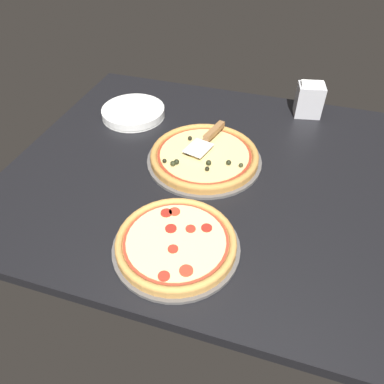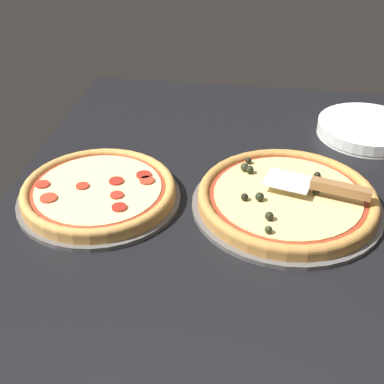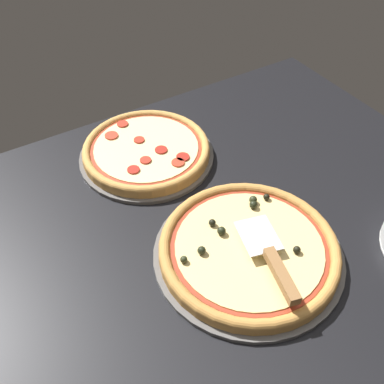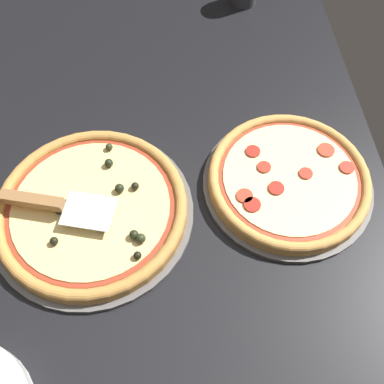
{
  "view_description": "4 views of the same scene",
  "coord_description": "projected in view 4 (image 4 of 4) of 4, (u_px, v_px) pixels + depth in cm",
  "views": [
    {
      "loc": [
        -22.37,
        96.24,
        79.32
      ],
      "look_at": [
        2.74,
        16.13,
        3.0
      ],
      "focal_mm": 35.0,
      "sensor_mm": 36.0,
      "label": 1
    },
    {
      "loc": [
        -88.33,
        2.22,
        65.02
      ],
      "look_at": [
        2.74,
        16.13,
        3.0
      ],
      "focal_mm": 50.0,
      "sensor_mm": 36.0,
      "label": 2
    },
    {
      "loc": [
        -35.22,
        -46.35,
        75.38
      ],
      "look_at": [
        2.74,
        16.13,
        3.0
      ],
      "focal_mm": 42.0,
      "sensor_mm": 36.0,
      "label": 3
    },
    {
      "loc": [
        48.28,
        12.24,
        77.87
      ],
      "look_at": [
        2.74,
        16.13,
        3.0
      ],
      "focal_mm": 42.0,
      "sensor_mm": 36.0,
      "label": 4
    }
  ],
  "objects": [
    {
      "name": "ground_plane",
      "position": [
        113.0,
        198.0,
        0.93
      ],
      "size": [
        135.9,
        114.01,
        3.6
      ],
      "primitive_type": "cube",
      "color": "black"
    },
    {
      "name": "pizza_pan_front",
      "position": [
        93.0,
        213.0,
        0.88
      ],
      "size": [
        39.54,
        39.54,
        1.0
      ],
      "primitive_type": "cylinder",
      "color": "#565451",
      "rests_on": "ground_plane"
    },
    {
      "name": "pizza_front",
      "position": [
        91.0,
        208.0,
        0.86
      ],
      "size": [
        37.17,
        37.17,
        4.07
      ],
      "color": "#B77F3D",
      "rests_on": "pizza_pan_front"
    },
    {
      "name": "pizza_pan_back",
      "position": [
        287.0,
        184.0,
        0.92
      ],
      "size": [
        34.52,
        34.52,
        1.0
      ],
      "primitive_type": "cylinder",
      "color": "#565451",
      "rests_on": "ground_plane"
    },
    {
      "name": "pizza_back",
      "position": [
        289.0,
        179.0,
        0.9
      ],
      "size": [
        32.45,
        32.45,
        2.99
      ],
      "color": "#C68E47",
      "rests_on": "pizza_pan_back"
    },
    {
      "name": "serving_spatula",
      "position": [
        45.0,
        203.0,
        0.83
      ],
      "size": [
        9.94,
        21.98,
        2.0
      ],
      "color": "silver",
      "rests_on": "pizza_front"
    }
  ]
}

